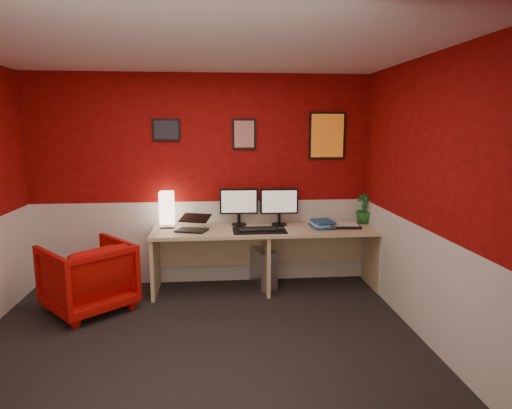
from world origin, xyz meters
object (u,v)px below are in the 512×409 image
object	(u,v)px
zen_tray	(344,226)
laptop	(192,222)
monitor_left	(239,201)
desk	(266,259)
shoji_lamp	(167,210)
potted_plant	(364,209)
armchair	(88,277)
monitor_right	(279,201)
pc_tower	(263,268)

from	to	relation	value
zen_tray	laptop	bearing A→B (deg)	-178.68
monitor_left	zen_tray	distance (m)	1.27
desk	shoji_lamp	xyz separation A→B (m)	(-1.14, 0.18, 0.56)
potted_plant	armchair	distance (m)	3.23
zen_tray	potted_plant	xyz separation A→B (m)	(0.30, 0.19, 0.16)
desk	armchair	size ratio (longest dim) A/B	3.27
monitor_right	monitor_left	bearing A→B (deg)	175.46
shoji_lamp	potted_plant	bearing A→B (deg)	0.34
monitor_right	pc_tower	bearing A→B (deg)	-162.57
laptop	zen_tray	distance (m)	1.77
desk	monitor_left	distance (m)	0.75
monitor_right	shoji_lamp	bearing A→B (deg)	179.99
zen_tray	desk	bearing A→B (deg)	179.81
monitor_left	potted_plant	world-z (taller)	monitor_left
monitor_right	potted_plant	xyz separation A→B (m)	(1.04, 0.01, -0.11)
desk	laptop	distance (m)	0.97
shoji_lamp	zen_tray	xyz separation A→B (m)	(2.06, -0.18, -0.18)
shoji_lamp	laptop	world-z (taller)	shoji_lamp
laptop	monitor_left	bearing A→B (deg)	43.96
laptop	potted_plant	bearing A→B (deg)	25.17
laptop	armchair	distance (m)	1.22
laptop	monitor_right	bearing A→B (deg)	30.80
laptop	zen_tray	size ratio (longest dim) A/B	0.94
monitor_right	armchair	bearing A→B (deg)	-164.01
zen_tray	armchair	bearing A→B (deg)	-171.58
shoji_lamp	potted_plant	size ratio (longest dim) A/B	1.12
zen_tray	armchair	world-z (taller)	zen_tray
shoji_lamp	pc_tower	bearing A→B (deg)	-3.15
desk	potted_plant	bearing A→B (deg)	8.83
desk	armchair	xyz separation A→B (m)	(-1.90, -0.42, -0.00)
armchair	zen_tray	bearing A→B (deg)	147.62
laptop	monitor_left	size ratio (longest dim) A/B	0.57
desk	laptop	world-z (taller)	laptop
pc_tower	armchair	bearing A→B (deg)	-176.93
desk	potted_plant	distance (m)	1.35
desk	shoji_lamp	bearing A→B (deg)	171.23
potted_plant	armchair	bearing A→B (deg)	-168.94
monitor_right	potted_plant	bearing A→B (deg)	0.78
monitor_left	laptop	bearing A→B (deg)	-154.77
laptop	zen_tray	world-z (taller)	laptop
desk	monitor_left	world-z (taller)	monitor_left
shoji_lamp	pc_tower	world-z (taller)	shoji_lamp
pc_tower	monitor_right	bearing A→B (deg)	4.67
desk	shoji_lamp	size ratio (longest dim) A/B	6.50
shoji_lamp	monitor_right	distance (m)	1.32
desk	monitor_right	bearing A→B (deg)	44.59
monitor_right	zen_tray	size ratio (longest dim) A/B	1.66
laptop	potted_plant	xyz separation A→B (m)	(2.06, 0.23, 0.07)
potted_plant	pc_tower	xyz separation A→B (m)	(-1.24, -0.08, -0.68)
desk	pc_tower	size ratio (longest dim) A/B	5.78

